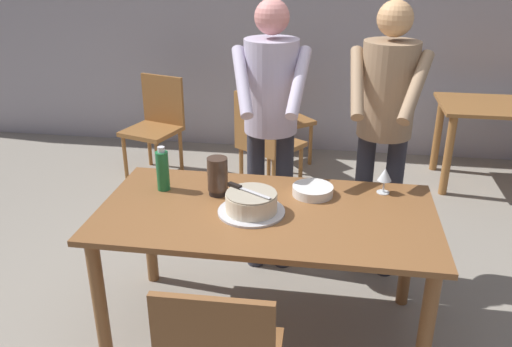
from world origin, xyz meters
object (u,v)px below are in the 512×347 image
at_px(person_standing_beside, 385,115).
at_px(main_dining_table, 266,228).
at_px(plate_stack, 313,190).
at_px(person_cutting_cake, 271,111).
at_px(background_chair_0, 278,116).
at_px(hurricane_lamp, 218,176).
at_px(wine_glass_near, 385,175).
at_px(background_chair_2, 265,140).
at_px(cake_knife, 240,188).
at_px(cake_on_platter, 251,203).
at_px(background_chair_1, 156,122).
at_px(background_table, 497,123).
at_px(water_bottle, 163,170).

bearing_deg(person_standing_beside, main_dining_table, -131.61).
distance_m(main_dining_table, plate_stack, 0.34).
relative_size(person_cutting_cake, background_chair_0, 1.91).
height_order(hurricane_lamp, background_chair_0, hurricane_lamp).
xyz_separation_m(wine_glass_near, person_standing_beside, (0.01, 0.38, 0.22)).
height_order(plate_stack, background_chair_2, background_chair_2).
xyz_separation_m(main_dining_table, wine_glass_near, (0.60, 0.31, 0.21)).
bearing_deg(cake_knife, main_dining_table, -1.63).
distance_m(cake_on_platter, person_standing_beside, 1.02).
relative_size(cake_on_platter, wine_glass_near, 2.36).
xyz_separation_m(person_standing_beside, background_chair_1, (-1.91, 1.38, -0.58)).
bearing_deg(background_table, background_chair_2, -165.40).
distance_m(person_standing_beside, background_chair_0, 2.03).
xyz_separation_m(cake_knife, water_bottle, (-0.46, 0.16, -0.00)).
bearing_deg(water_bottle, main_dining_table, -15.42).
xyz_separation_m(cake_knife, background_chair_2, (-0.11, 1.74, -0.37)).
height_order(plate_stack, background_chair_1, background_chair_1).
bearing_deg(background_chair_0, water_bottle, -99.31).
bearing_deg(plate_stack, background_chair_1, 129.69).
distance_m(main_dining_table, person_standing_beside, 1.01).
relative_size(person_cutting_cake, background_chair_1, 1.91).
bearing_deg(wine_glass_near, person_cutting_cake, 152.56).
bearing_deg(wine_glass_near, cake_on_platter, -153.18).
relative_size(background_table, background_chair_1, 1.11).
distance_m(hurricane_lamp, background_table, 2.90).
distance_m(plate_stack, water_bottle, 0.82).
xyz_separation_m(background_table, background_chair_1, (-3.00, -0.19, -0.09)).
relative_size(main_dining_table, cake_on_platter, 5.04).
height_order(cake_on_platter, water_bottle, water_bottle).
height_order(water_bottle, background_chair_1, water_bottle).
bearing_deg(cake_on_platter, background_table, 52.17).
bearing_deg(background_chair_0, person_cutting_cake, -85.06).
height_order(cake_on_platter, background_chair_1, background_chair_1).
bearing_deg(person_cutting_cake, main_dining_table, -84.25).
height_order(cake_knife, background_table, cake_knife).
bearing_deg(person_cutting_cake, cake_knife, -95.97).
xyz_separation_m(plate_stack, background_chair_0, (-0.44, 2.22, -0.28)).
bearing_deg(background_chair_1, wine_glass_near, -42.66).
xyz_separation_m(wine_glass_near, background_chair_1, (-1.90, 1.75, -0.36)).
relative_size(cake_on_platter, background_chair_2, 0.38).
height_order(cake_on_platter, hurricane_lamp, hurricane_lamp).
xyz_separation_m(person_standing_beside, background_chair_2, (-0.85, 1.06, -0.58)).
xyz_separation_m(wine_glass_near, water_bottle, (-1.19, -0.14, 0.01)).
bearing_deg(plate_stack, person_cutting_cake, 123.74).
xyz_separation_m(main_dining_table, cake_on_platter, (-0.07, -0.03, 0.16)).
distance_m(main_dining_table, cake_knife, 0.26).
bearing_deg(main_dining_table, background_table, 52.91).
height_order(hurricane_lamp, person_standing_beside, person_standing_beside).
bearing_deg(cake_knife, plate_stack, 31.60).
distance_m(plate_stack, wine_glass_near, 0.39).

